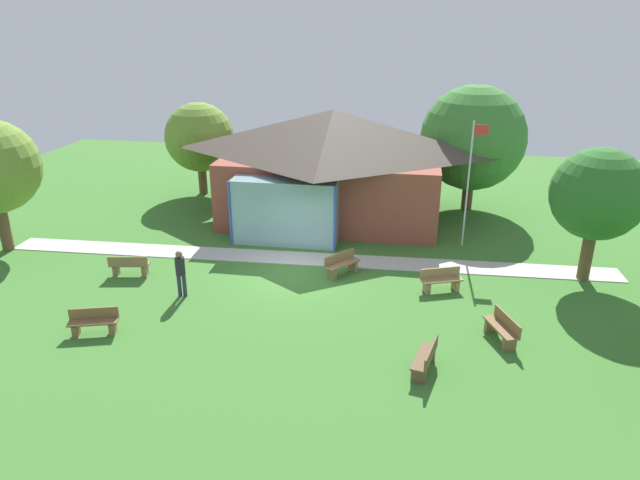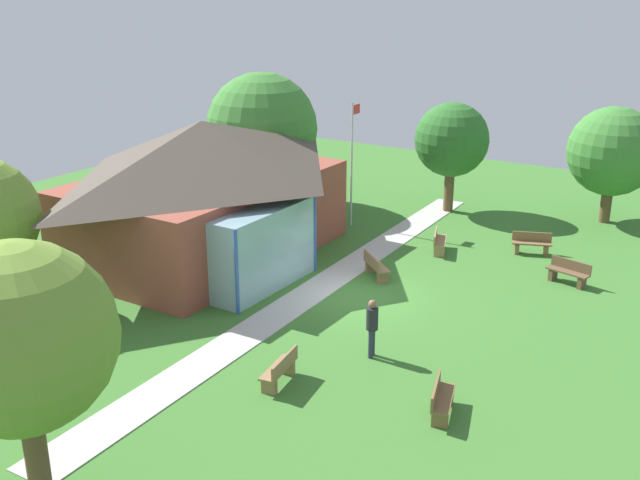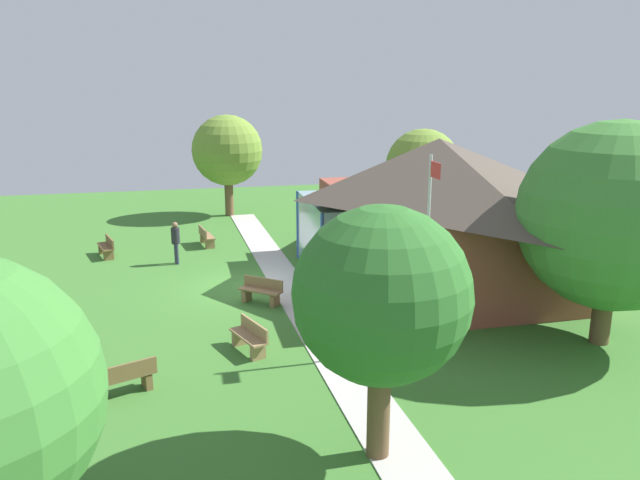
{
  "view_description": "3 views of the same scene",
  "coord_description": "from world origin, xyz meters",
  "views": [
    {
      "loc": [
        4.26,
        -19.52,
        9.35
      ],
      "look_at": [
        0.73,
        1.37,
        0.91
      ],
      "focal_mm": 31.94,
      "sensor_mm": 36.0,
      "label": 1
    },
    {
      "loc": [
        -20.35,
        -11.5,
        10.09
      ],
      "look_at": [
        0.65,
        1.91,
        1.44
      ],
      "focal_mm": 41.99,
      "sensor_mm": 36.0,
      "label": 2
    },
    {
      "loc": [
        20.88,
        -2.05,
        7.1
      ],
      "look_at": [
        -0.6,
        2.8,
        1.44
      ],
      "focal_mm": 34.09,
      "sensor_mm": 36.0,
      "label": 3
    }
  ],
  "objects": [
    {
      "name": "ground_plane",
      "position": [
        0.0,
        0.0,
        0.0
      ],
      "size": [
        44.0,
        44.0,
        0.0
      ],
      "primitive_type": "plane",
      "color": "#3D752D"
    },
    {
      "name": "pavilion",
      "position": [
        0.36,
        6.81,
        2.71
      ],
      "size": [
        11.03,
        8.35,
        5.22
      ],
      "color": "brown",
      "rests_on": "ground_plane"
    },
    {
      "name": "footpath",
      "position": [
        0.0,
        1.45,
        0.01
      ],
      "size": [
        24.91,
        2.18,
        0.03
      ],
      "primitive_type": "cube",
      "rotation": [
        0.0,
        0.0,
        0.04
      ],
      "color": "#BCB7B2",
      "rests_on": "ground_plane"
    },
    {
      "name": "flagpole",
      "position": [
        6.57,
        4.07,
        2.97
      ],
      "size": [
        0.64,
        0.08,
        5.38
      ],
      "color": "silver",
      "rests_on": "ground_plane"
    },
    {
      "name": "bench_mid_left",
      "position": [
        -6.21,
        -1.22,
        0.4
      ],
      "size": [
        1.55,
        0.69,
        0.84
      ],
      "rotation": [
        0.0,
        0.0,
        0.17
      ],
      "color": "olive",
      "rests_on": "ground_plane"
    },
    {
      "name": "bench_rear_near_path",
      "position": [
        1.76,
        0.26,
        0.4
      ],
      "size": [
        1.29,
        1.44,
        0.84
      ],
      "rotation": [
        0.0,
        0.0,
        4.02
      ],
      "color": "olive",
      "rests_on": "ground_plane"
    },
    {
      "name": "bench_front_left",
      "position": [
        -5.28,
        -5.4,
        0.4
      ],
      "size": [
        1.56,
        0.86,
        0.84
      ],
      "rotation": [
        0.0,
        0.0,
        3.44
      ],
      "color": "brown",
      "rests_on": "ground_plane"
    },
    {
      "name": "bench_lawn_far_right",
      "position": [
        7.23,
        -3.68,
        0.4
      ],
      "size": [
        0.97,
        1.56,
        0.84
      ],
      "rotation": [
        0.0,
        0.0,
        1.95
      ],
      "color": "brown",
      "rests_on": "ground_plane"
    },
    {
      "name": "bench_front_right",
      "position": [
        4.92,
        -5.72,
        0.4
      ],
      "size": [
        0.77,
        1.56,
        0.84
      ],
      "rotation": [
        0.0,
        0.0,
        1.34
      ],
      "color": "brown",
      "rests_on": "ground_plane"
    },
    {
      "name": "bench_mid_right",
      "position": [
        5.49,
        -0.54,
        0.4
      ],
      "size": [
        1.56,
        0.95,
        0.84
      ],
      "rotation": [
        0.0,
        0.0,
        3.51
      ],
      "color": "#9E7A51",
      "rests_on": "ground_plane"
    },
    {
      "name": "visitor_strolling_lawn",
      "position": [
        -3.56,
        -2.51,
        1.02
      ],
      "size": [
        0.34,
        0.34,
        1.74
      ],
      "rotation": [
        0.0,
        0.0,
        0.2
      ],
      "color": "#2D3347",
      "rests_on": "ground_plane"
    },
    {
      "name": "tree_behind_pavilion_left",
      "position": [
        -7.25,
        9.52,
        3.14
      ],
      "size": [
        3.7,
        3.7,
        5.0
      ],
      "color": "brown",
      "rests_on": "ground_plane"
    },
    {
      "name": "tree_east_hedge",
      "position": [
        10.83,
        1.38,
        3.32
      ],
      "size": [
        3.35,
        3.35,
        5.02
      ],
      "color": "brown",
      "rests_on": "ground_plane"
    },
    {
      "name": "tree_behind_pavilion_right",
      "position": [
        7.05,
        9.18,
        3.66
      ],
      "size": [
        5.14,
        5.14,
        6.24
      ],
      "color": "brown",
      "rests_on": "ground_plane"
    }
  ]
}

